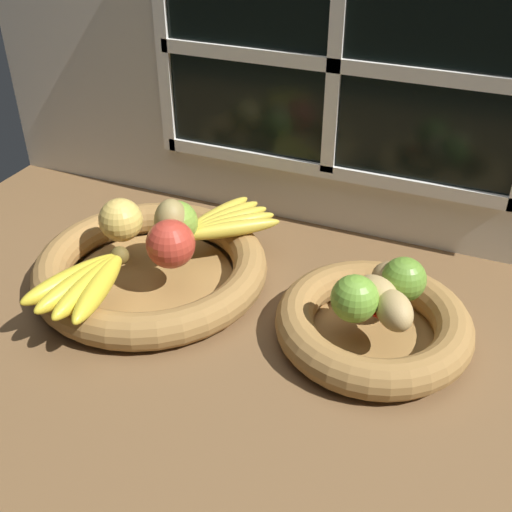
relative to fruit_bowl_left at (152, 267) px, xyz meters
The scene contains 16 objects.
ground_plane 21.46cm from the fruit_bowl_left, ahead, with size 140.00×90.00×3.00cm, color brown.
back_wall 44.14cm from the fruit_bowl_left, 54.45° to the left, with size 140.00×4.60×55.00cm.
fruit_bowl_left is the anchor object (origin of this frame).
fruit_bowl_right 37.26cm from the fruit_bowl_left, ahead, with size 28.67×28.67×5.66cm.
apple_golden_left 9.34cm from the fruit_bowl_left, 164.30° to the left, with size 7.28×7.28×7.28cm, color #DBB756.
apple_red_right 8.73cm from the fruit_bowl_left, 19.43° to the right, with size 7.70×7.70×7.70cm, color #B73828.
apple_green_back 8.49cm from the fruit_bowl_left, 62.87° to the left, with size 7.21×7.21×7.21cm, color #7AA338.
pear_brown 8.27cm from the fruit_bowl_left, 57.40° to the left, with size 5.66×6.32×8.20cm, color olive.
banana_bunch_front 14.06cm from the fruit_bowl_left, 103.30° to the right, with size 12.78×18.52×3.32cm.
banana_bunch_back 14.21cm from the fruit_bowl_left, 54.68° to the left, with size 15.50×18.26×2.66cm.
potato_small 40.74cm from the fruit_bowl_left, ahead, with size 7.19×4.78×5.03cm, color tan.
potato_back 39.74cm from the fruit_bowl_left, ahead, with size 7.72×5.98×5.08cm, color #A38451.
potato_large 37.67cm from the fruit_bowl_left, ahead, with size 7.27×5.00×5.00cm, color tan.
lime_near 35.61cm from the fruit_bowl_left, ahead, with size 6.72×6.72×6.72cm, color #6B9E33.
lime_far 40.73cm from the fruit_bowl_left, ahead, with size 6.54×6.54×6.54cm, color olive.
chili_pepper 37.28cm from the fruit_bowl_left, ahead, with size 1.60×1.60×12.03cm, color red.
Camera 1 is at (27.84, -71.65, 61.27)cm, focal length 44.01 mm.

